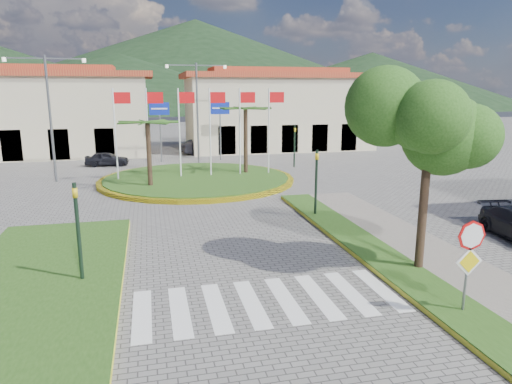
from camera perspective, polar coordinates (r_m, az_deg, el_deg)
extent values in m
cube|color=gray|center=(14.35, 27.93, -12.75)|extent=(4.00, 28.00, 0.15)
cube|color=#244814|center=(13.63, 24.02, -13.64)|extent=(1.60, 28.00, 0.18)
cube|color=#244814|center=(15.15, -26.04, -11.16)|extent=(5.00, 14.00, 0.18)
cube|color=silver|center=(13.31, 1.15, -13.53)|extent=(8.00, 3.00, 0.01)
cylinder|color=yellow|center=(30.27, -7.38, 1.55)|extent=(12.70, 12.70, 0.24)
cylinder|color=#244814|center=(30.26, -7.38, 1.61)|extent=(12.00, 12.00, 0.30)
cylinder|color=black|center=(27.83, -13.22, 4.34)|extent=(0.28, 0.28, 4.05)
cylinder|color=black|center=(31.45, -1.30, 6.16)|extent=(0.28, 0.28, 4.68)
cylinder|color=silver|center=(30.27, -17.15, 6.62)|extent=(0.10, 0.10, 6.00)
cube|color=red|center=(30.10, -16.39, 11.22)|extent=(1.00, 0.03, 0.70)
cylinder|color=silver|center=(30.20, -13.34, 6.82)|extent=(0.10, 0.10, 6.00)
cube|color=red|center=(30.07, -12.51, 11.43)|extent=(1.00, 0.03, 0.70)
cylinder|color=silver|center=(30.27, -9.53, 7.00)|extent=(0.10, 0.10, 6.00)
cube|color=red|center=(30.18, -8.64, 11.58)|extent=(1.00, 0.03, 0.70)
cylinder|color=silver|center=(30.46, -5.75, 7.14)|extent=(0.10, 0.10, 6.00)
cube|color=red|center=(30.41, -4.80, 11.68)|extent=(1.00, 0.03, 0.70)
cylinder|color=silver|center=(30.79, -2.03, 7.26)|extent=(0.10, 0.10, 6.00)
cube|color=red|center=(30.77, -1.04, 11.73)|extent=(1.00, 0.03, 0.70)
cylinder|color=silver|center=(31.24, 1.60, 7.34)|extent=(0.10, 0.10, 6.00)
cube|color=red|center=(31.26, 2.62, 11.74)|extent=(1.00, 0.03, 0.70)
cylinder|color=slate|center=(13.24, 24.82, -9.03)|extent=(0.07, 0.07, 2.50)
cylinder|color=red|center=(12.89, 25.37, -4.95)|extent=(0.80, 0.03, 0.80)
cube|color=yellow|center=(13.09, 25.10, -7.89)|extent=(0.78, 0.03, 0.78)
cylinder|color=black|center=(15.61, 20.18, -1.77)|extent=(0.28, 0.28, 4.40)
ellipsoid|color=#1C4713|center=(15.18, 21.04, 9.27)|extent=(3.60, 3.60, 3.20)
cylinder|color=black|center=(14.86, -21.30, -4.97)|extent=(0.12, 0.12, 3.20)
imported|color=yellow|center=(14.60, -21.61, -1.22)|extent=(0.15, 0.18, 0.90)
cylinder|color=black|center=(21.38, 7.52, 0.99)|extent=(0.12, 0.12, 3.20)
imported|color=yellow|center=(21.21, 7.59, 3.63)|extent=(0.15, 0.18, 0.90)
cylinder|color=black|center=(35.58, 4.83, 5.67)|extent=(0.12, 0.12, 3.20)
imported|color=yellow|center=(35.47, 4.86, 7.28)|extent=(0.18, 0.15, 0.90)
cylinder|color=slate|center=(38.71, -11.88, 7.50)|extent=(0.12, 0.12, 5.20)
cube|color=#0F24A5|center=(38.54, -12.00, 10.15)|extent=(1.60, 0.05, 1.00)
cylinder|color=slate|center=(39.16, -4.49, 7.78)|extent=(0.12, 0.12, 5.20)
cube|color=#0F24A5|center=(39.00, -4.52, 10.41)|extent=(1.60, 0.05, 1.00)
cylinder|color=slate|center=(37.82, -7.33, 9.68)|extent=(0.16, 0.16, 8.00)
cube|color=slate|center=(37.72, -9.37, 15.38)|extent=(2.40, 0.08, 0.08)
cube|color=slate|center=(37.97, -5.62, 15.47)|extent=(2.40, 0.08, 0.08)
cylinder|color=slate|center=(32.18, -24.29, 8.18)|extent=(0.16, 0.16, 8.00)
cube|color=slate|center=(32.43, -27.06, 14.70)|extent=(2.40, 0.08, 0.08)
cube|color=slate|center=(31.98, -22.74, 15.13)|extent=(2.40, 0.08, 0.08)
cube|color=beige|center=(46.93, -27.16, 8.35)|extent=(22.00, 9.00, 7.00)
cube|color=#9C2E1E|center=(46.89, -27.62, 12.91)|extent=(23.32, 9.54, 0.50)
cube|color=#9C2E1E|center=(46.91, -27.69, 13.51)|extent=(16.50, 4.95, 0.60)
cube|color=beige|center=(47.44, 2.65, 9.73)|extent=(18.00, 9.00, 7.00)
cube|color=#9C2E1E|center=(47.40, 2.70, 14.26)|extent=(19.08, 9.54, 0.50)
cube|color=#9C2E1E|center=(47.42, 2.70, 14.87)|extent=(13.50, 4.95, 0.60)
cone|color=black|center=(168.78, -7.45, 15.60)|extent=(180.00, 180.00, 30.00)
cone|color=black|center=(160.20, 14.19, 13.35)|extent=(120.00, 120.00, 18.00)
cone|color=black|center=(137.76, -16.66, 12.98)|extent=(110.00, 110.00, 16.00)
imported|color=silver|center=(44.55, -18.59, 5.21)|extent=(4.62, 2.13, 1.28)
imported|color=black|center=(38.08, -18.13, 3.97)|extent=(3.39, 1.54, 1.13)
imported|color=black|center=(43.52, -6.65, 5.69)|extent=(4.43, 2.62, 1.38)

